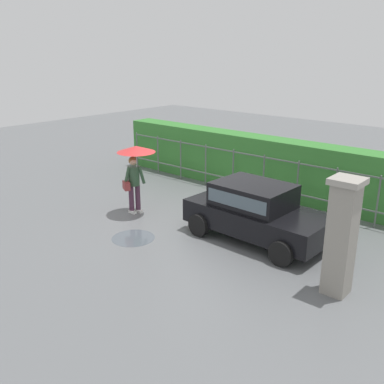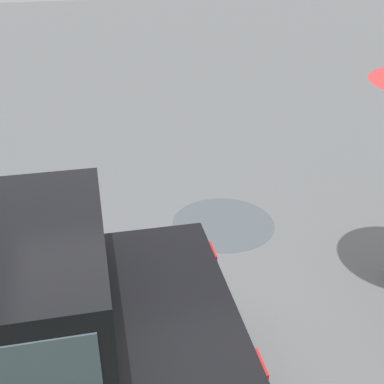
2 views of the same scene
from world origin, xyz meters
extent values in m
plane|color=slate|center=(0.00, 0.00, 0.00)|extent=(40.00, 40.00, 0.00)
cube|color=black|center=(1.65, 0.23, 0.58)|extent=(3.74, 1.74, 0.60)
cube|color=black|center=(1.50, 0.23, 1.18)|extent=(1.94, 1.49, 0.60)
cube|color=#4C5B66|center=(1.50, 0.23, 1.20)|extent=(1.79, 1.51, 0.33)
cylinder|color=black|center=(2.92, 1.03, 0.30)|extent=(0.60, 0.20, 0.60)
cylinder|color=black|center=(2.88, -0.65, 0.30)|extent=(0.60, 0.20, 0.60)
cylinder|color=black|center=(0.42, 1.10, 0.30)|extent=(0.60, 0.20, 0.60)
cylinder|color=black|center=(0.38, -0.58, 0.30)|extent=(0.60, 0.20, 0.60)
cube|color=red|center=(-0.20, 0.83, 0.73)|extent=(0.07, 0.20, 0.16)
cube|color=red|center=(-0.23, -0.27, 0.73)|extent=(0.07, 0.20, 0.16)
cylinder|color=#47283D|center=(-2.17, -0.41, 0.43)|extent=(0.15, 0.15, 0.86)
cylinder|color=#47283D|center=(-2.27, -0.59, 0.43)|extent=(0.15, 0.15, 0.86)
cube|color=white|center=(-2.12, -0.44, 0.04)|extent=(0.26, 0.10, 0.08)
cube|color=white|center=(-2.21, -0.61, 0.04)|extent=(0.26, 0.10, 0.08)
cylinder|color=#2D4C33|center=(-2.22, -0.50, 1.15)|extent=(0.34, 0.34, 0.58)
sphere|color=#DBAD89|center=(-2.22, -0.50, 1.58)|extent=(0.22, 0.22, 0.22)
sphere|color=olive|center=(-2.25, -0.48, 1.60)|extent=(0.25, 0.25, 0.25)
cylinder|color=#2D4C33|center=(-2.05, -0.34, 1.18)|extent=(0.18, 0.24, 0.56)
cylinder|color=#2D4C33|center=(-2.25, -0.73, 1.18)|extent=(0.18, 0.24, 0.56)
cylinder|color=#B2B2B7|center=(-2.09, -0.47, 1.50)|extent=(0.02, 0.02, 0.77)
cone|color=red|center=(-2.09, -0.47, 1.97)|extent=(1.12, 1.12, 0.18)
cube|color=maroon|center=(-2.23, -0.78, 0.91)|extent=(0.38, 0.30, 0.24)
cube|color=gray|center=(4.30, -0.93, 1.15)|extent=(0.48, 0.48, 2.30)
cube|color=#9E998E|center=(4.30, -0.93, 2.36)|extent=(0.60, 0.60, 0.12)
cylinder|color=#59605B|center=(-6.01, 3.06, 0.75)|extent=(0.05, 0.05, 1.50)
cylinder|color=#59605B|center=(-4.79, 3.06, 0.75)|extent=(0.05, 0.05, 1.50)
cylinder|color=#59605B|center=(-3.58, 3.06, 0.75)|extent=(0.05, 0.05, 1.50)
cylinder|color=#59605B|center=(-2.37, 3.06, 0.75)|extent=(0.05, 0.05, 1.50)
cylinder|color=#59605B|center=(-1.16, 3.06, 0.75)|extent=(0.05, 0.05, 1.50)
cylinder|color=#59605B|center=(0.06, 3.06, 0.75)|extent=(0.05, 0.05, 1.50)
cylinder|color=#59605B|center=(1.27, 3.06, 0.75)|extent=(0.05, 0.05, 1.50)
cylinder|color=#59605B|center=(2.48, 3.06, 0.75)|extent=(0.05, 0.05, 1.50)
cylinder|color=#59605B|center=(3.69, 3.06, 0.75)|extent=(0.05, 0.05, 1.50)
cube|color=#59605B|center=(-0.55, 3.06, 1.42)|extent=(10.91, 0.03, 0.04)
cube|color=#59605B|center=(-0.55, 3.06, 0.45)|extent=(10.91, 0.03, 0.04)
cube|color=#387F33|center=(-0.55, 3.80, 0.95)|extent=(11.91, 0.90, 1.90)
cylinder|color=#4C545B|center=(-0.82, -1.83, 0.00)|extent=(1.13, 1.13, 0.00)
camera|label=1|loc=(7.20, -8.73, 4.69)|focal=40.75mm
camera|label=2|loc=(0.62, 2.66, 2.96)|focal=46.90mm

